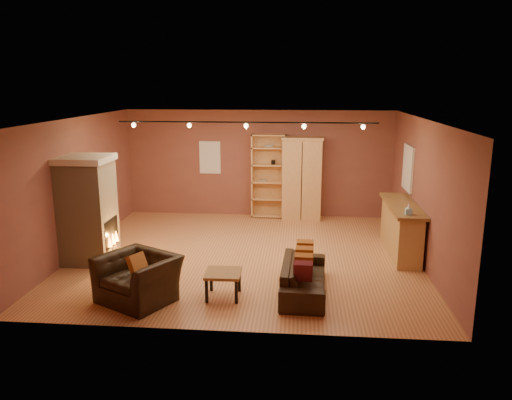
# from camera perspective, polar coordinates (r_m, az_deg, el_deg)

# --- Properties ---
(floor) EXTENTS (7.00, 7.00, 0.00)m
(floor) POSITION_cam_1_polar(r_m,az_deg,el_deg) (10.41, -1.19, -6.32)
(floor) COLOR #AC6A3D
(floor) RESTS_ON ground
(ceiling) EXTENTS (7.00, 7.00, 0.00)m
(ceiling) POSITION_cam_1_polar(r_m,az_deg,el_deg) (9.83, -1.27, 9.25)
(ceiling) COLOR brown
(ceiling) RESTS_ON back_wall
(back_wall) EXTENTS (7.00, 0.02, 2.80)m
(back_wall) POSITION_cam_1_polar(r_m,az_deg,el_deg) (13.21, 0.32, 4.18)
(back_wall) COLOR brown
(back_wall) RESTS_ON floor
(left_wall) EXTENTS (0.02, 6.50, 2.80)m
(left_wall) POSITION_cam_1_polar(r_m,az_deg,el_deg) (10.97, -19.73, 1.51)
(left_wall) COLOR brown
(left_wall) RESTS_ON floor
(right_wall) EXTENTS (0.02, 6.50, 2.80)m
(right_wall) POSITION_cam_1_polar(r_m,az_deg,el_deg) (10.25, 18.60, 0.82)
(right_wall) COLOR brown
(right_wall) RESTS_ON floor
(fireplace) EXTENTS (1.01, 0.98, 2.12)m
(fireplace) POSITION_cam_1_polar(r_m,az_deg,el_deg) (10.32, -18.63, -1.05)
(fireplace) COLOR tan
(fireplace) RESTS_ON floor
(back_window) EXTENTS (0.56, 0.04, 0.86)m
(back_window) POSITION_cam_1_polar(r_m,az_deg,el_deg) (13.33, -5.28, 4.86)
(back_window) COLOR white
(back_window) RESTS_ON back_wall
(bookcase) EXTENTS (0.90, 0.35, 2.20)m
(bookcase) POSITION_cam_1_polar(r_m,az_deg,el_deg) (13.12, 1.47, 2.86)
(bookcase) COLOR tan
(bookcase) RESTS_ON floor
(armoire) EXTENTS (1.06, 0.60, 2.15)m
(armoire) POSITION_cam_1_polar(r_m,az_deg,el_deg) (12.95, 5.24, 2.49)
(armoire) COLOR tan
(armoire) RESTS_ON floor
(bar_counter) EXTENTS (0.59, 2.21, 1.06)m
(bar_counter) POSITION_cam_1_polar(r_m,az_deg,el_deg) (10.79, 16.22, -3.15)
(bar_counter) COLOR tan
(bar_counter) RESTS_ON floor
(tissue_box) EXTENTS (0.12, 0.12, 0.22)m
(tissue_box) POSITION_cam_1_polar(r_m,az_deg,el_deg) (9.84, 17.05, -1.10)
(tissue_box) COLOR #88BDDA
(tissue_box) RESTS_ON bar_counter
(right_window) EXTENTS (0.05, 0.90, 1.00)m
(right_window) POSITION_cam_1_polar(r_m,az_deg,el_deg) (11.54, 16.98, 3.53)
(right_window) COLOR white
(right_window) RESTS_ON right_wall
(loveseat) EXTENTS (0.61, 1.87, 0.77)m
(loveseat) POSITION_cam_1_polar(r_m,az_deg,el_deg) (8.57, 5.49, -8.09)
(loveseat) COLOR black
(loveseat) RESTS_ON floor
(armchair) EXTENTS (1.39, 1.23, 1.02)m
(armchair) POSITION_cam_1_polar(r_m,az_deg,el_deg) (8.40, -13.36, -7.88)
(armchair) COLOR black
(armchair) RESTS_ON floor
(coffee_table) EXTENTS (0.59, 0.59, 0.44)m
(coffee_table) POSITION_cam_1_polar(r_m,az_deg,el_deg) (8.36, -3.76, -8.62)
(coffee_table) COLOR olive
(coffee_table) RESTS_ON floor
(track_rail) EXTENTS (5.20, 0.09, 0.13)m
(track_rail) POSITION_cam_1_polar(r_m,az_deg,el_deg) (10.04, -1.14, 8.70)
(track_rail) COLOR black
(track_rail) RESTS_ON ceiling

